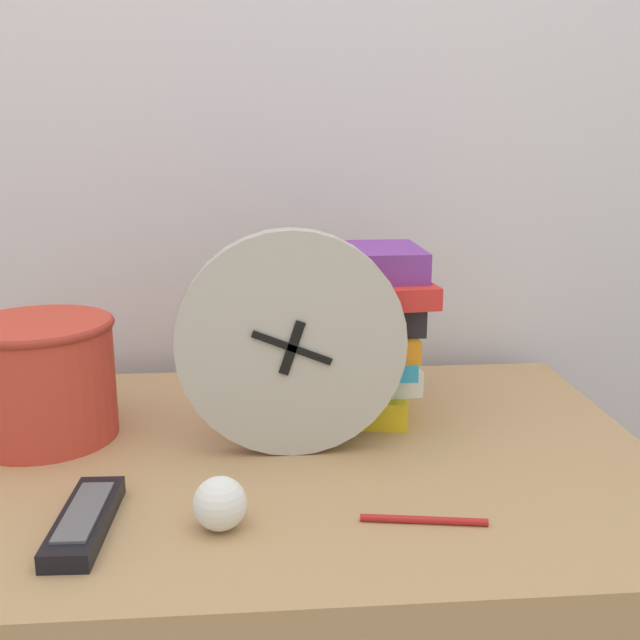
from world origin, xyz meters
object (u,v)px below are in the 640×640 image
desk_clock (294,344)px  book_stack (344,331)px  tv_remote (87,520)px  crumpled_paper_ball (223,503)px  pen (426,520)px  basket (43,376)px

desk_clock → book_stack: size_ratio=1.12×
book_stack → tv_remote: bearing=-135.0°
book_stack → crumpled_paper_ball: size_ratio=4.57×
desk_clock → pen: 0.27m
tv_remote → pen: tv_remote is taller
crumpled_paper_ball → pen: (0.21, -0.01, -0.02)m
tv_remote → crumpled_paper_ball: crumpled_paper_ball is taller
desk_clock → pen: size_ratio=2.15×
tv_remote → crumpled_paper_ball: 0.14m
basket → pen: (0.46, -0.27, -0.08)m
pen → desk_clock: bearing=124.0°
book_stack → basket: bearing=-173.2°
book_stack → basket: 0.41m
tv_remote → crumpled_paper_ball: bearing=-3.5°
tv_remote → basket: bearing=112.8°
desk_clock → basket: bearing=167.0°
basket → pen: bearing=-30.3°
book_stack → crumpled_paper_ball: 0.36m
desk_clock → crumpled_paper_ball: size_ratio=5.10×
desk_clock → tv_remote: desk_clock is taller
desk_clock → book_stack: desk_clock is taller
desk_clock → crumpled_paper_ball: bearing=-114.3°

